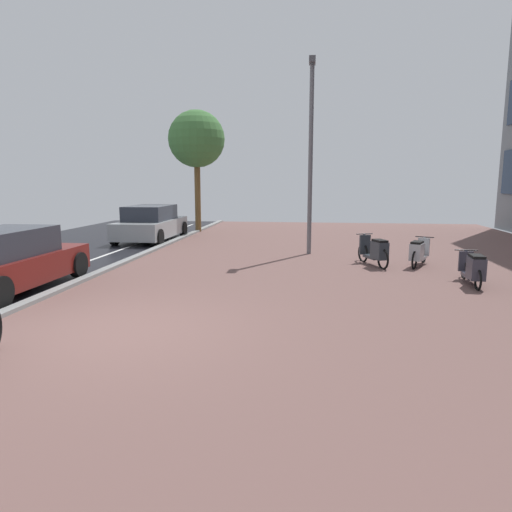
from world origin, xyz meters
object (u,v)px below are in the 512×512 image
object	(u,v)px
parked_car_near	(8,261)
lamp_post	(311,148)
scooter_near	(473,269)
street_tree	(197,140)
scooter_far	(375,251)
scooter_mid	(418,252)
parked_car_far	(151,224)

from	to	relation	value
parked_car_near	lamp_post	world-z (taller)	lamp_post
scooter_near	street_tree	distance (m)	14.25
parked_car_near	street_tree	xyz separation A→B (m)	(1.14, 12.05, 3.60)
scooter_near	scooter_far	bearing A→B (deg)	129.84
parked_car_near	scooter_far	bearing A→B (deg)	25.58
scooter_mid	parked_car_far	distance (m)	10.51
lamp_post	scooter_near	bearing A→B (deg)	-48.55
scooter_near	scooter_far	xyz separation A→B (m)	(-1.88, 2.26, 0.02)
scooter_mid	parked_car_near	world-z (taller)	parked_car_near
scooter_mid	lamp_post	xyz separation A→B (m)	(-3.05, 1.90, 2.98)
scooter_far	parked_car_near	distance (m)	9.17
lamp_post	scooter_mid	bearing A→B (deg)	-31.95
scooter_near	parked_car_near	world-z (taller)	parked_car_near
lamp_post	parked_car_near	bearing A→B (deg)	-137.14
parked_car_near	lamp_post	size ratio (longest dim) A/B	0.65
parked_car_far	street_tree	xyz separation A→B (m)	(1.09, 3.33, 3.57)
scooter_near	street_tree	bearing A→B (deg)	131.05
scooter_near	parked_car_near	size ratio (longest dim) A/B	0.44
scooter_mid	street_tree	bearing A→B (deg)	136.08
parked_car_far	parked_car_near	bearing A→B (deg)	-90.33
parked_car_near	street_tree	size ratio (longest dim) A/B	0.71
parked_car_near	parked_car_far	world-z (taller)	parked_car_far
scooter_mid	scooter_far	size ratio (longest dim) A/B	0.94
scooter_far	parked_car_far	distance (m)	9.50
lamp_post	street_tree	world-z (taller)	lamp_post
scooter_mid	parked_car_near	bearing A→B (deg)	-156.85
scooter_mid	street_tree	distance (m)	12.17
parked_car_near	parked_car_far	distance (m)	8.72
street_tree	parked_car_far	bearing A→B (deg)	-108.16
scooter_near	scooter_far	size ratio (longest dim) A/B	1.05
scooter_far	scooter_mid	bearing A→B (deg)	4.06
scooter_mid	street_tree	xyz separation A→B (m)	(-8.32, 8.01, 3.84)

